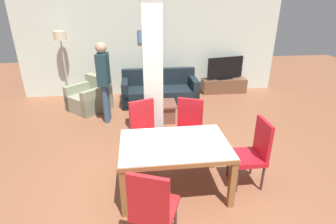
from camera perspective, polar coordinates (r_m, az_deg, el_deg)
name	(u,v)px	position (r m, az deg, el deg)	size (l,w,h in m)	color
ground_plane	(174,188)	(4.01, 1.30, -16.17)	(18.00, 18.00, 0.00)	brown
back_wall	(152,46)	(7.54, -3.49, 14.15)	(7.20, 0.09, 2.70)	silver
divider_pillar	(153,75)	(4.54, -3.34, 7.96)	(0.33, 0.29, 2.70)	silver
dining_table	(174,153)	(3.66, 1.39, -8.89)	(1.49, 0.99, 0.76)	brown
dining_chair_head_right	(253,151)	(3.99, 18.02, -8.02)	(0.46, 0.46, 1.02)	red
dining_chair_far_left	(145,129)	(4.43, -5.00, -3.62)	(0.60, 0.60, 1.02)	red
dining_chair_far_right	(188,127)	(4.48, 4.45, -3.24)	(0.60, 0.60, 1.02)	red
dining_chair_near_left	(152,206)	(2.93, -3.41, -19.73)	(0.60, 0.60, 1.02)	red
sofa	(160,92)	(6.95, -1.83, 4.39)	(1.94, 0.85, 0.86)	black
armchair	(90,98)	(6.80, -16.55, 2.86)	(1.17, 1.17, 0.80)	gray
coffee_table	(160,111)	(5.93, -1.67, 0.14)	(0.69, 0.60, 0.42)	brown
bottle	(155,99)	(5.85, -2.83, 2.88)	(0.08, 0.08, 0.24)	#194C23
tv_stand	(224,86)	(7.95, 12.03, 5.65)	(1.28, 0.40, 0.41)	brown
tv_screen	(225,68)	(7.81, 12.35, 9.25)	(1.10, 0.30, 0.64)	black
floor_lamp	(61,43)	(7.39, -22.25, 13.74)	(0.30, 0.30, 1.82)	#B7B7BC
standing_person	(104,77)	(5.80, -13.81, 7.38)	(0.26, 0.40, 1.76)	#384E67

